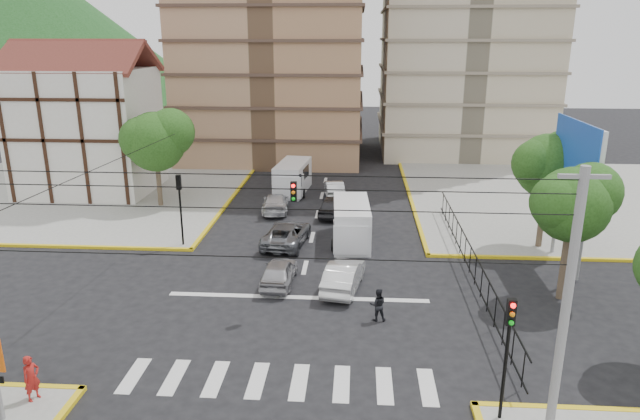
# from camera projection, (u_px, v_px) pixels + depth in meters

# --- Properties ---
(ground) EXTENTS (160.00, 160.00, 0.00)m
(ground) POSITION_uv_depth(u_px,v_px,m) (295.00, 308.00, 27.26)
(ground) COLOR black
(ground) RESTS_ON ground
(sidewalk_nw) EXTENTS (26.00, 26.00, 0.15)m
(sidewalk_nw) POSITION_uv_depth(u_px,v_px,m) (83.00, 190.00, 47.57)
(sidewalk_nw) COLOR gray
(sidewalk_nw) RESTS_ON ground
(sidewalk_ne) EXTENTS (26.00, 26.00, 0.15)m
(sidewalk_ne) POSITION_uv_depth(u_px,v_px,m) (574.00, 199.00, 45.03)
(sidewalk_ne) COLOR gray
(sidewalk_ne) RESTS_ON ground
(crosswalk_stripes) EXTENTS (12.00, 2.40, 0.01)m
(crosswalk_stripes) POSITION_uv_depth(u_px,v_px,m) (278.00, 381.00, 21.53)
(crosswalk_stripes) COLOR silver
(crosswalk_stripes) RESTS_ON ground
(stop_line) EXTENTS (13.00, 0.40, 0.01)m
(stop_line) POSITION_uv_depth(u_px,v_px,m) (298.00, 297.00, 28.40)
(stop_line) COLOR silver
(stop_line) RESTS_ON ground
(tudor_building) EXTENTS (10.80, 8.05, 12.23)m
(tudor_building) POSITION_uv_depth(u_px,v_px,m) (87.00, 129.00, 45.98)
(tudor_building) COLOR silver
(tudor_building) RESTS_ON ground
(distant_hill) EXTENTS (70.00, 70.00, 28.00)m
(distant_hill) POSITION_uv_depth(u_px,v_px,m) (7.00, 25.00, 93.35)
(distant_hill) COLOR #184617
(distant_hill) RESTS_ON ground
(park_fence) EXTENTS (0.10, 22.50, 1.66)m
(park_fence) POSITION_uv_depth(u_px,v_px,m) (469.00, 275.00, 30.97)
(park_fence) COLOR black
(park_fence) RESTS_ON ground
(billboard) EXTENTS (0.36, 6.20, 8.10)m
(billboard) POSITION_uv_depth(u_px,v_px,m) (576.00, 163.00, 30.28)
(billboard) COLOR slate
(billboard) RESTS_ON ground
(tree_park_a) EXTENTS (4.41, 3.60, 6.83)m
(tree_park_a) POSITION_uv_depth(u_px,v_px,m) (574.00, 201.00, 26.86)
(tree_park_a) COLOR #473828
(tree_park_a) RESTS_ON ground
(tree_park_c) EXTENTS (4.65, 3.80, 7.25)m
(tree_park_c) POSITION_uv_depth(u_px,v_px,m) (550.00, 163.00, 33.38)
(tree_park_c) COLOR #473828
(tree_park_c) RESTS_ON ground
(tree_tudor) EXTENTS (5.39, 4.40, 7.43)m
(tree_tudor) POSITION_uv_depth(u_px,v_px,m) (157.00, 139.00, 41.74)
(tree_tudor) COLOR #473828
(tree_tudor) RESTS_ON ground
(traffic_light_se) EXTENTS (0.28, 0.22, 4.40)m
(traffic_light_se) POSITION_uv_depth(u_px,v_px,m) (508.00, 340.00, 18.40)
(traffic_light_se) COLOR black
(traffic_light_se) RESTS_ON ground
(traffic_light_nw) EXTENTS (0.28, 0.22, 4.40)m
(traffic_light_nw) POSITION_uv_depth(u_px,v_px,m) (180.00, 198.00, 34.27)
(traffic_light_nw) COLOR black
(traffic_light_nw) RESTS_ON ground
(traffic_light_hanging) EXTENTS (18.00, 9.12, 0.92)m
(traffic_light_hanging) POSITION_uv_depth(u_px,v_px,m) (288.00, 202.00, 23.57)
(traffic_light_hanging) COLOR black
(traffic_light_hanging) RESTS_ON ground
(utility_pole_se) EXTENTS (1.40, 0.28, 9.00)m
(utility_pole_se) POSITION_uv_depth(u_px,v_px,m) (565.00, 312.00, 16.70)
(utility_pole_se) COLOR slate
(utility_pole_se) RESTS_ON ground
(van_right_lane) EXTENTS (2.44, 5.66, 2.51)m
(van_right_lane) POSITION_uv_depth(u_px,v_px,m) (351.00, 225.00, 35.41)
(van_right_lane) COLOR silver
(van_right_lane) RESTS_ON ground
(van_left_lane) EXTENTS (2.72, 5.74, 2.50)m
(van_left_lane) POSITION_uv_depth(u_px,v_px,m) (292.00, 179.00, 46.74)
(van_left_lane) COLOR silver
(van_left_lane) RESTS_ON ground
(car_silver_front_left) EXTENTS (1.76, 4.04, 1.36)m
(car_silver_front_left) POSITION_uv_depth(u_px,v_px,m) (279.00, 272.00, 29.75)
(car_silver_front_left) COLOR #A4A3A8
(car_silver_front_left) RESTS_ON ground
(car_white_front_right) EXTENTS (2.29, 4.65, 1.46)m
(car_white_front_right) POSITION_uv_depth(u_px,v_px,m) (344.00, 275.00, 29.16)
(car_white_front_right) COLOR silver
(car_white_front_right) RESTS_ON ground
(car_grey_mid_left) EXTENTS (2.93, 5.35, 1.42)m
(car_grey_mid_left) POSITION_uv_depth(u_px,v_px,m) (286.00, 234.00, 35.33)
(car_grey_mid_left) COLOR slate
(car_grey_mid_left) RESTS_ON ground
(car_silver_rear_left) EXTENTS (2.25, 4.71, 1.33)m
(car_silver_rear_left) POSITION_uv_depth(u_px,v_px,m) (276.00, 203.00, 42.00)
(car_silver_rear_left) COLOR silver
(car_silver_rear_left) RESTS_ON ground
(car_darkgrey_mid_right) EXTENTS (2.24, 4.49, 1.47)m
(car_darkgrey_mid_right) POSITION_uv_depth(u_px,v_px,m) (333.00, 205.00, 41.07)
(car_darkgrey_mid_right) COLOR #29292B
(car_darkgrey_mid_right) RESTS_ON ground
(car_white_rear_right) EXTENTS (1.95, 4.17, 1.32)m
(car_white_rear_right) POSITION_uv_depth(u_px,v_px,m) (334.00, 189.00, 45.85)
(car_white_rear_right) COLOR silver
(car_white_rear_right) RESTS_ON ground
(pedestrian_sw_corner) EXTENTS (0.63, 0.74, 1.70)m
(pedestrian_sw_corner) POSITION_uv_depth(u_px,v_px,m) (31.00, 378.00, 20.00)
(pedestrian_sw_corner) COLOR #B01F1B
(pedestrian_sw_corner) RESTS_ON sidewalk_sw
(pedestrian_crosswalk) EXTENTS (0.80, 0.65, 1.56)m
(pedestrian_crosswalk) POSITION_uv_depth(u_px,v_px,m) (378.00, 305.00, 25.90)
(pedestrian_crosswalk) COLOR black
(pedestrian_crosswalk) RESTS_ON ground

